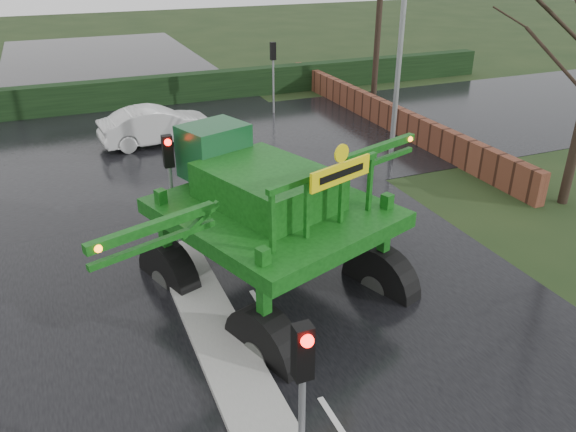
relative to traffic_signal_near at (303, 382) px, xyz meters
name	(u,v)px	position (x,y,z in m)	size (l,w,h in m)	color
road_main	(200,212)	(1.30, 11.01, -2.59)	(14.00, 80.00, 0.02)	black
road_cross	(163,154)	(1.30, 17.01, -2.58)	(80.00, 12.00, 0.02)	black
median_island	(225,350)	(0.00, 4.01, -2.51)	(1.20, 10.00, 0.16)	gray
hedge_row	(131,93)	(1.30, 25.01, -1.84)	(44.00, 0.90, 1.50)	black
brick_wall	(383,113)	(11.80, 17.01, -1.99)	(0.40, 20.00, 1.20)	#592D1E
traffic_signal_near	(303,382)	(0.00, 0.00, 0.00)	(0.26, 0.33, 3.52)	gray
traffic_signal_mid	(170,170)	(0.00, 8.50, 0.00)	(0.26, 0.33, 3.52)	gray
traffic_signal_far	(273,62)	(7.80, 21.02, 0.00)	(0.26, 0.33, 3.52)	gray
street_light_right	(397,2)	(9.49, 13.01, 3.40)	(3.85, 0.30, 10.00)	gray
crop_sprayer	(255,245)	(0.72, 3.93, -0.04)	(9.15, 7.14, 5.39)	black
white_sedan	(159,143)	(1.40, 18.45, -2.59)	(1.69, 4.84, 1.59)	silver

